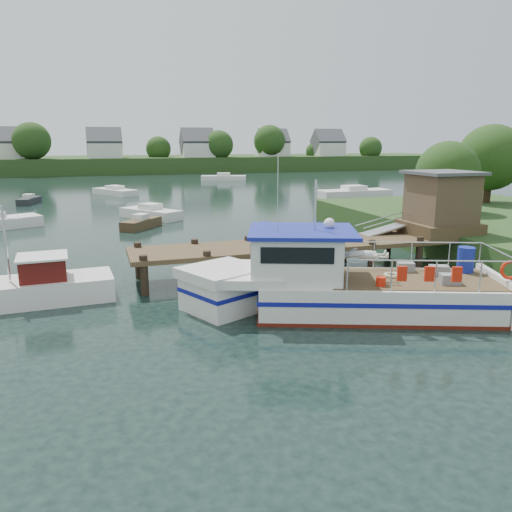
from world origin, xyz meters
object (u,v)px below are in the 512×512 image
object	(u,v)px
moored_c	(354,193)
moored_rowboat	(141,223)
lobster_boat	(336,285)
moored_b	(151,213)
moored_d	(115,191)
moored_far	(224,178)
moored_e	(29,200)
work_boat	(22,288)
dock	(396,219)

from	to	relation	value
moored_c	moored_rowboat	bearing A→B (deg)	-142.60
lobster_boat	moored_b	xyz separation A→B (m)	(-3.82, 24.09, -0.56)
moored_c	moored_b	bearing A→B (deg)	-150.32
lobster_boat	moored_b	bearing A→B (deg)	119.16
moored_c	moored_d	bearing A→B (deg)	165.10
moored_far	moored_e	bearing A→B (deg)	-136.01
moored_b	moored_far	bearing A→B (deg)	86.64
moored_rowboat	moored_e	bearing A→B (deg)	96.38
moored_d	moored_b	bearing A→B (deg)	-85.12
lobster_boat	moored_far	bearing A→B (deg)	99.68
moored_far	moored_e	size ratio (longest dim) A/B	1.97
work_boat	moored_e	size ratio (longest dim) A/B	1.93
moored_b	moored_d	size ratio (longest dim) A/B	0.85
moored_far	moored_b	bearing A→B (deg)	-111.13
moored_e	work_boat	bearing A→B (deg)	-79.68
lobster_boat	moored_rowboat	distance (m)	20.38
work_boat	moored_b	size ratio (longest dim) A/B	1.31
moored_b	work_boat	bearing A→B (deg)	-89.80
moored_far	moored_d	size ratio (longest dim) A/B	1.14
moored_far	moored_e	distance (m)	34.04
dock	moored_d	size ratio (longest dim) A/B	2.62
work_boat	dock	bearing A→B (deg)	-0.22
dock	moored_b	distance (m)	21.16
dock	moored_d	distance (m)	39.76
moored_d	moored_c	bearing A→B (deg)	-23.98
moored_rowboat	moored_c	distance (m)	26.99
lobster_boat	moored_d	size ratio (longest dim) A/B	1.77
moored_rowboat	moored_b	bearing A→B (deg)	54.54
moored_b	moored_e	xyz separation A→B (m)	(-10.12, 13.00, -0.08)
dock	moored_d	xyz separation A→B (m)	(-11.54, 38.00, -1.85)
lobster_boat	moored_d	world-z (taller)	lobster_boat
moored_c	moored_d	distance (m)	26.53
moored_d	moored_rowboat	bearing A→B (deg)	-88.84
work_boat	moored_b	world-z (taller)	work_boat
work_boat	moored_far	xyz separation A→B (m)	(21.71, 55.80, -0.15)
lobster_boat	moored_c	bearing A→B (deg)	80.58
moored_far	moored_d	bearing A→B (deg)	-133.68
moored_b	moored_d	bearing A→B (deg)	114.78
moored_far	moored_b	distance (m)	39.02
moored_d	dock	bearing A→B (deg)	-73.88
moored_c	lobster_boat	bearing A→B (deg)	-111.25
moored_c	moored_d	xyz separation A→B (m)	(-24.38, 10.46, -0.08)
dock	work_boat	xyz separation A→B (m)	(-16.41, -0.99, -1.66)
dock	lobster_boat	size ratio (longest dim) A/B	1.48
lobster_boat	moored_b	distance (m)	24.40
lobster_boat	moored_far	xyz separation A→B (m)	(11.12, 60.15, -0.57)
lobster_boat	moored_d	distance (m)	43.72
dock	moored_far	distance (m)	55.10
moored_far	moored_c	distance (m)	28.29
work_boat	moored_c	distance (m)	40.87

